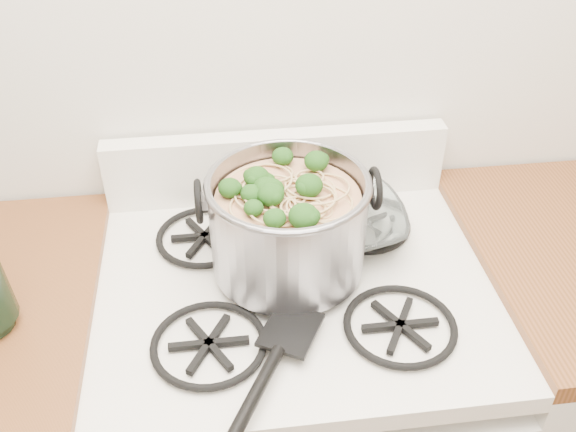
{
  "coord_description": "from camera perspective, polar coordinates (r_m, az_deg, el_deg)",
  "views": [
    {
      "loc": [
        -0.13,
        0.35,
        1.75
      ],
      "look_at": [
        -0.01,
        1.29,
        1.04
      ],
      "focal_mm": 40.0,
      "sensor_mm": 36.0,
      "label": 1
    }
  ],
  "objects": [
    {
      "name": "gas_range",
      "position": [
        1.61,
        0.49,
        -18.2
      ],
      "size": [
        0.76,
        0.66,
        0.92
      ],
      "color": "white",
      "rests_on": "ground"
    },
    {
      "name": "glass_bowl",
      "position": [
        1.33,
        4.82,
        -1.09
      ],
      "size": [
        0.1,
        0.1,
        0.03
      ],
      "primitive_type": "imported",
      "rotation": [
        0.0,
        0.0,
        0.03
      ],
      "color": "white",
      "rests_on": "gas_range"
    },
    {
      "name": "stock_pot",
      "position": [
        1.2,
        0.0,
        -0.76
      ],
      "size": [
        0.33,
        0.3,
        0.21
      ],
      "color": "gray",
      "rests_on": "gas_range"
    },
    {
      "name": "spatula",
      "position": [
        1.13,
        0.24,
        -9.83
      ],
      "size": [
        0.4,
        0.41,
        0.02
      ],
      "primitive_type": null,
      "rotation": [
        0.0,
        0.0,
        -0.5
      ],
      "color": "black",
      "rests_on": "gas_range"
    }
  ]
}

